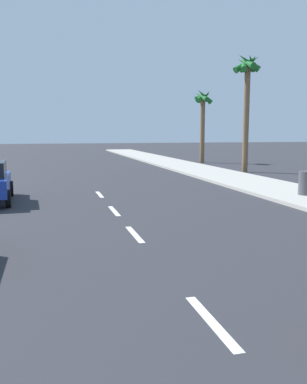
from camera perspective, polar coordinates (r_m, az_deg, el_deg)
ground_plane at (r=18.05m, az=-7.39°, el=-0.34°), size 160.00×160.00×0.00m
sidewalk_strip at (r=22.38m, az=12.84°, el=1.36°), size 3.60×80.00×0.14m
lane_stripe_2 at (r=6.26m, az=7.93°, el=-17.13°), size 0.16×1.80×0.01m
lane_stripe_3 at (r=11.02m, az=-2.60°, el=-5.79°), size 0.16×1.80×0.01m
lane_stripe_4 at (r=14.25m, az=-5.42°, el=-2.59°), size 0.16×1.80×0.01m
lane_stripe_5 at (r=18.05m, az=-7.39°, el=-0.33°), size 0.16×1.80×0.01m
palm_tree_far at (r=28.64m, az=12.72°, el=14.65°), size 1.81×1.87×7.83m
palm_tree_distant at (r=36.63m, az=6.75°, el=11.33°), size 1.67×1.92×6.36m
trash_bin_far at (r=17.96m, az=20.18°, el=1.17°), size 0.60×0.60×0.96m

